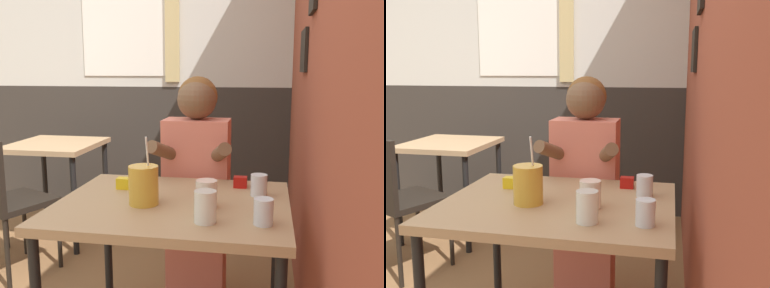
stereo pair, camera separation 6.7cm
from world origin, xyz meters
TOP-DOWN VIEW (x-y plane):
  - brick_wall_right at (1.29, 1.15)m, footprint 0.08×4.31m
  - back_wall at (-0.02, 2.34)m, footprint 5.53×0.09m
  - main_table at (0.71, 0.31)m, footprint 0.93×0.77m
  - background_table at (-0.45, 1.54)m, footprint 0.61×0.64m
  - chair_near_window at (-0.47, 0.89)m, footprint 0.53×0.53m
  - person_seated at (0.72, 0.84)m, footprint 0.42×0.41m
  - cocktail_pitcher at (0.60, 0.25)m, footprint 0.12×0.12m
  - glass_near_pitcher at (1.05, 0.45)m, footprint 0.07×0.07m
  - glass_center at (0.88, 0.09)m, footprint 0.08×0.08m
  - glass_far_side at (0.86, 0.26)m, footprint 0.08×0.08m
  - glass_by_brick at (1.08, 0.11)m, footprint 0.07×0.07m
  - condiment_ketchup at (0.97, 0.57)m, footprint 0.06×0.04m
  - condiment_mustard at (0.45, 0.45)m, footprint 0.06×0.04m

SIDE VIEW (x-z plane):
  - chair_near_window at x=-0.47m, z-range 0.08..0.94m
  - background_table at x=-0.45m, z-range 0.26..0.98m
  - person_seated at x=0.72m, z-range 0.03..1.25m
  - main_table at x=0.71m, z-range 0.29..1.01m
  - condiment_ketchup at x=0.97m, z-range 0.72..0.77m
  - condiment_mustard at x=0.45m, z-range 0.72..0.77m
  - glass_near_pitcher at x=1.05m, z-range 0.72..0.81m
  - glass_by_brick at x=1.08m, z-range 0.72..0.81m
  - glass_far_side at x=0.86m, z-range 0.72..0.83m
  - glass_center at x=0.88m, z-range 0.72..0.83m
  - cocktail_pitcher at x=0.60m, z-range 0.66..0.94m
  - brick_wall_right at x=1.29m, z-range 0.00..2.70m
  - back_wall at x=-0.02m, z-range 0.01..2.71m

